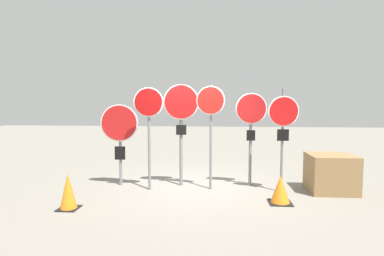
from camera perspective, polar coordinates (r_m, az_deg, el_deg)
The scene contains 10 objects.
ground_plane at distance 7.52m, azimuth 1.42°, elevation -11.20°, with size 40.00×40.00×0.00m, color gray.
stop_sign_0 at distance 7.63m, azimuth -13.64°, elevation -0.19°, with size 0.92×0.17×2.04m.
stop_sign_1 at distance 7.08m, azimuth -8.24°, elevation 2.53°, with size 0.69×0.16×2.44m.
stop_sign_2 at distance 7.39m, azimuth -2.09°, elevation 2.66°, with size 0.86×0.22×2.54m.
stop_sign_3 at distance 7.07m, azimuth 3.57°, elevation 3.11°, with size 0.68×0.16×2.54m.
stop_sign_4 at distance 7.50m, azimuth 11.18°, elevation 1.54°, with size 0.77×0.14×2.32m.
stop_sign_5 at distance 7.13m, azimuth 16.98°, elevation 1.37°, with size 0.70×0.14×2.40m.
traffic_cone_0 at distance 6.56m, azimuth 16.47°, elevation -11.20°, with size 0.46×0.46×0.57m.
traffic_cone_1 at distance 6.43m, azimuth -22.51°, elevation -11.09°, with size 0.38×0.38×0.71m.
storage_crate at distance 7.76m, azimuth 24.93°, elevation -7.82°, with size 1.01×0.92×0.88m.
Camera 1 is at (0.45, -7.23, 2.05)m, focal length 28.00 mm.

